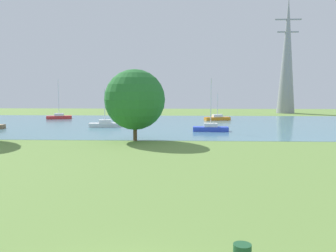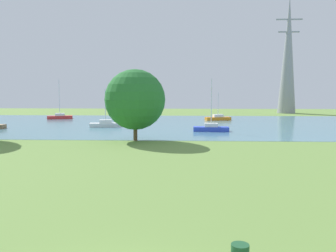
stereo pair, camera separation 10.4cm
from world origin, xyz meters
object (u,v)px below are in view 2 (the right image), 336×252
object	(u,v)px
sailboat_white	(106,124)
sailboat_red	(60,117)
sailboat_blue	(211,128)
electricity_pylon	(288,55)
sailboat_orange	(218,118)
tree_west_near	(135,100)

from	to	relation	value
sailboat_white	sailboat_red	xyz separation A→B (m)	(-12.60, 15.29, 0.02)
sailboat_white	sailboat_red	world-z (taller)	sailboat_red
sailboat_blue	sailboat_red	distance (m)	34.89
electricity_pylon	sailboat_red	bearing A→B (deg)	-156.90
sailboat_red	electricity_pylon	world-z (taller)	electricity_pylon
sailboat_orange	sailboat_white	xyz separation A→B (m)	(-18.30, -13.46, 0.01)
tree_west_near	sailboat_white	bearing A→B (deg)	114.42
sailboat_white	sailboat_red	size ratio (longest dim) A/B	0.74
sailboat_blue	sailboat_red	bearing A→B (deg)	144.20
electricity_pylon	tree_west_near	bearing A→B (deg)	-120.90
sailboat_blue	tree_west_near	world-z (taller)	tree_west_near
sailboat_white	tree_west_near	bearing A→B (deg)	-65.58
sailboat_orange	sailboat_red	bearing A→B (deg)	176.60
sailboat_white	electricity_pylon	bearing A→B (deg)	44.41
sailboat_blue	sailboat_red	world-z (taller)	sailboat_red
sailboat_red	tree_west_near	world-z (taller)	tree_west_near
sailboat_white	sailboat_red	distance (m)	19.82
sailboat_orange	electricity_pylon	world-z (taller)	electricity_pylon
sailboat_red	sailboat_blue	bearing A→B (deg)	-35.80
sailboat_blue	electricity_pylon	distance (m)	49.03
sailboat_white	tree_west_near	size ratio (longest dim) A/B	0.74
electricity_pylon	sailboat_white	bearing A→B (deg)	-135.59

